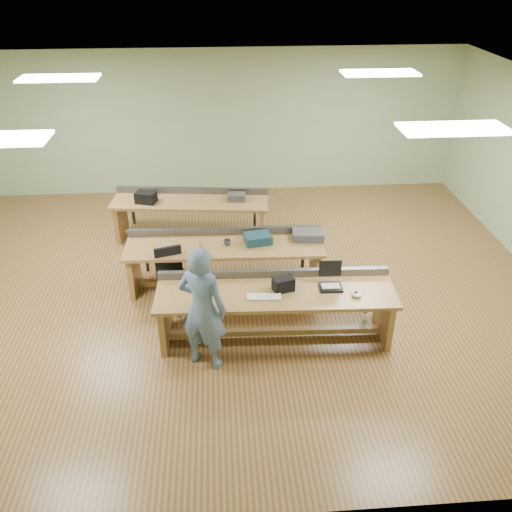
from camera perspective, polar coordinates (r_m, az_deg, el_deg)
name	(u,v)px	position (r m, az deg, el deg)	size (l,w,h in m)	color
floor	(230,288)	(8.64, -2.72, -3.34)	(10.00, 10.00, 0.00)	olive
ceiling	(225,97)	(7.43, -3.29, 16.37)	(10.00, 10.00, 0.00)	silver
wall_back	(222,123)	(11.68, -3.60, 13.81)	(10.00, 0.04, 3.00)	#A2B68A
wall_front	(243,403)	(4.58, -1.39, -15.19)	(10.00, 0.04, 3.00)	#A2B68A
fluor_panels	(225,99)	(7.44, -3.28, 16.14)	(6.20, 3.50, 0.03)	white
workbench_front	(275,302)	(7.32, 2.05, -4.85)	(3.21, 0.96, 0.86)	#A68346
workbench_mid	(225,254)	(8.43, -3.31, 0.16)	(3.06, 0.90, 0.86)	#A68346
workbench_back	(191,210)	(9.95, -6.87, 4.86)	(2.87, 1.06, 0.86)	#A68346
person	(203,308)	(6.72, -5.65, -5.51)	(0.62, 0.41, 1.71)	#6982AC
laptop_base	(331,287)	(7.32, 7.86, -3.27)	(0.30, 0.25, 0.03)	black
laptop_screen	(330,268)	(7.30, 7.83, -1.29)	(0.30, 0.01, 0.24)	black
keyboard	(264,297)	(7.06, 0.85, -4.34)	(0.44, 0.15, 0.03)	silver
trackball_mouse	(357,294)	(7.21, 10.55, -3.90)	(0.14, 0.16, 0.07)	white
camera_bag	(283,284)	(7.18, 2.89, -2.97)	(0.27, 0.17, 0.19)	black
task_chair	(173,285)	(8.20, -8.76, -3.01)	(0.60, 0.60, 0.89)	black
parts_bin_teal	(258,238)	(8.32, 0.19, 1.86)	(0.40, 0.30, 0.14)	#13323F
parts_bin_grey	(308,235)	(8.47, 5.48, 2.19)	(0.48, 0.30, 0.13)	#38383B
mug	(227,242)	(8.28, -3.05, 1.46)	(0.11, 0.11, 0.09)	#38383B
drinks_can	(201,245)	(8.22, -5.85, 1.16)	(0.06, 0.06, 0.11)	silver
storage_box_back	(146,197)	(9.85, -11.51, 6.08)	(0.35, 0.25, 0.20)	black
tray_back	(236,197)	(9.77, -2.07, 6.23)	(0.31, 0.23, 0.12)	#38383B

